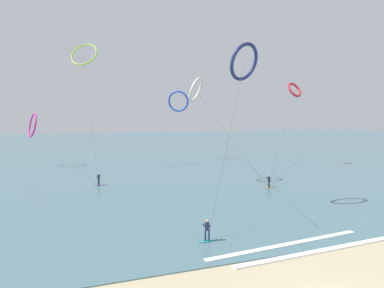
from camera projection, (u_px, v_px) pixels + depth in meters
sea_water at (109, 145)px, 116.28m from camera, size 400.00×200.00×0.08m
surfer_amber at (269, 182)px, 44.94m from camera, size 1.40×0.62×1.70m
surfer_teal at (207, 232)px, 25.32m from camera, size 1.40×0.70×1.70m
surfer_violet at (99, 180)px, 46.41m from camera, size 1.40×0.68×1.70m
kite_crimson at (294, 90)px, 64.18m from camera, size 17.58×17.52×16.34m
kite_cobalt at (178, 101)px, 73.34m from camera, size 4.97×50.39×15.44m
kite_magenta at (33, 125)px, 63.60m from camera, size 11.65×25.15×10.42m
kite_lime at (84, 55)px, 60.33m from camera, size 5.71×19.33×23.04m
kite_navy at (244, 62)px, 32.88m from camera, size 8.78×8.34×16.76m
kite_ivory at (196, 90)px, 46.35m from camera, size 10.23×7.53×15.05m
wave_crest_near at (333, 248)px, 24.06m from camera, size 16.32×1.23×0.12m
wave_crest_mid at (287, 245)px, 24.75m from camera, size 13.56×1.60×0.12m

